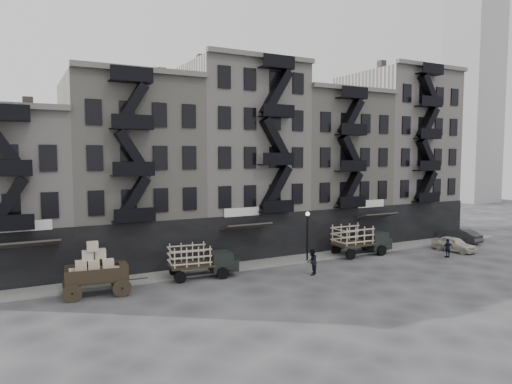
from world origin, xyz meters
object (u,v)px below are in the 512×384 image
stake_truck_east (361,238)px  pedestrian_mid (312,262)px  stake_truck_west (201,258)px  car_east (454,244)px  car_far (460,236)px  policeman (448,248)px  pedestrian_west (71,286)px  wagon (94,265)px

stake_truck_east → pedestrian_mid: stake_truck_east is taller
stake_truck_east → stake_truck_west: bearing=-176.8°
car_east → pedestrian_mid: size_ratio=2.03×
car_far → policeman: (-6.93, -4.19, 0.12)m
pedestrian_west → pedestrian_mid: bearing=-48.4°
wagon → stake_truck_east: (23.07, 1.20, -0.40)m
policeman → pedestrian_mid: bearing=8.5°
car_far → pedestrian_west: (-37.52, -1.07, 0.07)m
wagon → car_far: (36.13, 1.03, -1.27)m
stake_truck_west → stake_truck_east: 15.47m
pedestrian_mid → car_far: bearing=145.3°
wagon → stake_truck_east: 23.10m
car_far → pedestrian_west: pedestrian_west is taller
stake_truck_west → policeman: stake_truck_west is taller
car_far → policeman: bearing=26.4°
stake_truck_east → pedestrian_mid: 8.62m
car_east → pedestrian_mid: pedestrian_mid is taller
car_far → pedestrian_mid: pedestrian_mid is taller
stake_truck_east → policeman: 7.56m
pedestrian_mid → car_east: bearing=138.5°
wagon → stake_truck_east: size_ratio=0.77×
wagon → policeman: size_ratio=2.58×
wagon → car_far: size_ratio=1.00×
pedestrian_west → policeman: size_ratio=0.94×
car_east → wagon: bearing=169.5°
policeman → wagon: bearing=5.5°
car_east → pedestrian_mid: 16.66m
pedestrian_mid → wagon: bearing=-52.8°
policeman → pedestrian_west: bearing=5.8°
car_far → stake_truck_west: bearing=-4.3°
pedestrian_mid → pedestrian_west: bearing=-52.0°
wagon → pedestrian_west: bearing=-172.8°
stake_truck_west → pedestrian_mid: (7.64, -3.18, -0.44)m
policeman → stake_truck_east: bearing=-23.7°
stake_truck_west → policeman: bearing=-3.2°
stake_truck_east → wagon: bearing=-175.3°
stake_truck_east → pedestrian_west: 24.51m
wagon → pedestrian_west: size_ratio=2.74×
pedestrian_west → policeman: bearing=-46.2°
stake_truck_west → pedestrian_mid: stake_truck_west is taller
stake_truck_east → car_far: bearing=1.0°
stake_truck_east → pedestrian_mid: (-7.82, -3.57, -0.59)m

